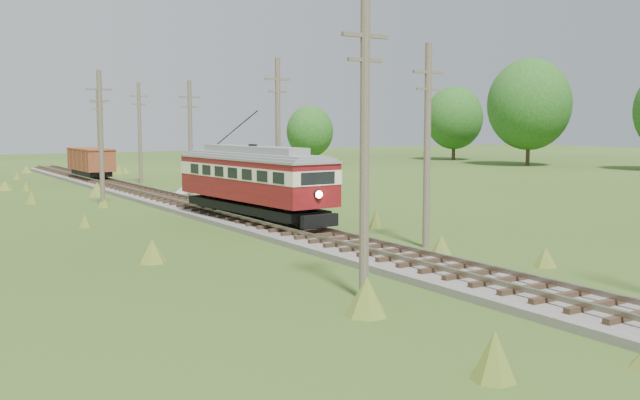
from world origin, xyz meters
TOP-DOWN VIEW (x-y plane):
  - railbed_main at (0.00, 34.00)m, footprint 3.60×96.00m
  - streetcar at (0.00, 27.81)m, footprint 3.51×11.89m
  - gondola at (0.00, 60.76)m, footprint 2.55×7.59m
  - gravel_pile at (4.19, 46.47)m, footprint 2.82×2.99m
  - utility_pole_r_2 at (3.30, 18.00)m, footprint 1.60×0.30m
  - utility_pole_r_3 at (3.20, 31.00)m, footprint 1.60×0.30m
  - utility_pole_r_4 at (3.00, 44.00)m, footprint 1.60×0.30m
  - utility_pole_r_5 at (3.40, 57.00)m, footprint 1.60×0.30m
  - utility_pole_r_6 at (3.20, 70.00)m, footprint 1.60×0.30m
  - utility_pole_l_a at (-4.20, 12.00)m, footprint 1.60×0.30m
  - utility_pole_l_b at (-4.50, 40.00)m, footprint 1.60×0.30m
  - tree_right_4 at (54.00, 58.00)m, footprint 10.50×10.50m
  - tree_right_5 at (56.00, 74.00)m, footprint 8.40×8.40m
  - tree_mid_b at (30.00, 72.00)m, footprint 5.88×5.88m

SIDE VIEW (x-z plane):
  - railbed_main at x=0.00m, z-range -0.09..0.48m
  - gravel_pile at x=4.19m, z-range -0.03..0.99m
  - gondola at x=0.00m, z-range 0.66..3.17m
  - streetcar at x=0.00m, z-range -0.16..5.22m
  - utility_pole_r_4 at x=3.00m, z-range 0.12..8.52m
  - tree_mid_b at x=30.00m, z-range 0.54..8.12m
  - utility_pole_r_2 at x=3.30m, z-range 0.12..8.72m
  - utility_pole_l_b at x=-4.50m, z-range 0.12..8.72m
  - utility_pole_r_6 at x=3.20m, z-range 0.12..8.82m
  - utility_pole_r_5 at x=3.40m, z-range 0.13..9.03m
  - utility_pole_r_3 at x=3.20m, z-range 0.13..9.13m
  - utility_pole_l_a at x=-4.20m, z-range 0.13..9.13m
  - tree_right_5 at x=56.00m, z-range 0.78..11.60m
  - tree_right_4 at x=54.00m, z-range 0.98..14.51m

